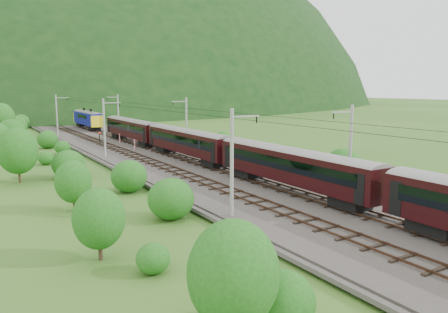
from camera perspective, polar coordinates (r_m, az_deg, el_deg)
ground at (r=36.61m, az=9.26°, el=-6.62°), size 600.00×600.00×0.00m
railbed at (r=44.37m, az=0.80°, el=-3.52°), size 14.00×220.00×0.30m
track_left at (r=43.12m, az=-1.90°, el=-3.60°), size 2.40×220.00×0.27m
track_right at (r=45.63m, az=3.35°, el=-2.90°), size 2.40×220.00×0.27m
catenary_left at (r=61.23m, az=-15.30°, el=3.77°), size 2.54×192.28×8.00m
catenary_right at (r=65.71m, az=-4.99°, el=4.40°), size 2.54×192.28×8.00m
overhead_wires at (r=43.39m, az=0.82°, el=5.48°), size 4.83×198.00×0.03m
mountain_main at (r=287.66m, az=-27.11°, el=6.15°), size 504.00×360.00×244.00m
train at (r=48.10m, az=0.91°, el=1.23°), size 2.71×131.10×4.70m
hazard_post_near at (r=67.17m, az=-11.60°, el=1.49°), size 0.18×0.18×1.71m
hazard_post_far at (r=76.84m, az=-13.47°, el=2.32°), size 0.17×0.17×1.60m
signal at (r=75.61m, az=-15.95°, el=2.41°), size 0.23×0.23×2.04m
vegetation_left at (r=61.52m, az=-22.82°, el=1.56°), size 12.68×151.22×6.95m
vegetation_right at (r=48.92m, az=14.61°, el=-1.22°), size 5.45×98.58×3.16m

